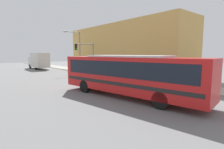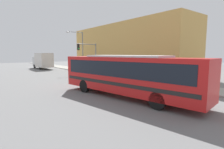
% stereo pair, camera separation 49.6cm
% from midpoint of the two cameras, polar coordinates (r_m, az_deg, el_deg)
% --- Properties ---
extents(ground_plane, '(120.00, 120.00, 0.00)m').
position_cam_midpoint_polar(ground_plane, '(14.00, 8.10, -6.54)').
color(ground_plane, slate).
extents(sidewalk, '(3.37, 70.00, 0.13)m').
position_cam_midpoint_polar(sidewalk, '(33.68, -9.14, 1.37)').
color(sidewalk, gray).
rests_on(sidewalk, ground_plane).
extents(building_facade, '(6.00, 24.70, 8.05)m').
position_cam_midpoint_polar(building_facade, '(30.80, 4.56, 8.31)').
color(building_facade, tan).
rests_on(building_facade, ground_plane).
extents(city_bus, '(4.23, 11.79, 3.10)m').
position_cam_midpoint_polar(city_bus, '(12.89, 5.72, 0.48)').
color(city_bus, red).
rests_on(city_bus, ground_plane).
extents(delivery_truck, '(2.39, 7.50, 3.34)m').
position_cam_midpoint_polar(delivery_truck, '(39.93, -21.38, 4.33)').
color(delivery_truck, silver).
rests_on(delivery_truck, ground_plane).
extents(fire_hydrant, '(0.25, 0.33, 0.74)m').
position_cam_midpoint_polar(fire_hydrant, '(19.04, 14.42, -1.62)').
color(fire_hydrant, '#999999').
rests_on(fire_hydrant, sidewalk).
extents(traffic_light_pole, '(3.28, 0.35, 4.67)m').
position_cam_midpoint_polar(traffic_light_pole, '(27.08, -6.95, 7.10)').
color(traffic_light_pole, slate).
rests_on(traffic_light_pole, sidewalk).
extents(parking_meter, '(0.14, 0.14, 1.38)m').
position_cam_midpoint_polar(parking_meter, '(22.40, 4.23, 1.27)').
color(parking_meter, slate).
rests_on(parking_meter, sidewalk).
extents(street_lamp, '(3.11, 0.28, 6.84)m').
position_cam_midpoint_polar(street_lamp, '(31.39, -9.83, 8.67)').
color(street_lamp, slate).
rests_on(street_lamp, sidewalk).
extents(pedestrian_near_corner, '(0.34, 0.34, 1.73)m').
position_cam_midpoint_polar(pedestrian_near_corner, '(22.09, 7.37, 1.03)').
color(pedestrian_near_corner, '#47382D').
rests_on(pedestrian_near_corner, sidewalk).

